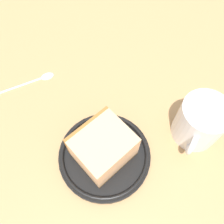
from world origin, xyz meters
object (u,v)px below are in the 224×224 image
object	(u,v)px
teaspoon	(38,78)
tea_mug	(200,122)
small_plate	(105,155)
cake_slice	(103,147)

from	to	relation	value
teaspoon	tea_mug	bearing A→B (deg)	-175.80
small_plate	cake_slice	distance (cm)	3.70
small_plate	teaspoon	distance (cm)	24.15
cake_slice	tea_mug	distance (cm)	18.75
small_plate	teaspoon	size ratio (longest dim) A/B	1.66
tea_mug	teaspoon	size ratio (longest dim) A/B	1.08
cake_slice	teaspoon	world-z (taller)	cake_slice
cake_slice	tea_mug	world-z (taller)	tea_mug
tea_mug	small_plate	bearing A→B (deg)	41.80
small_plate	tea_mug	bearing A→B (deg)	-138.20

